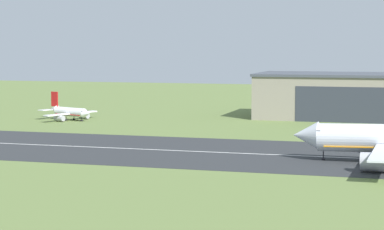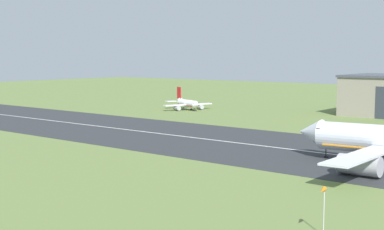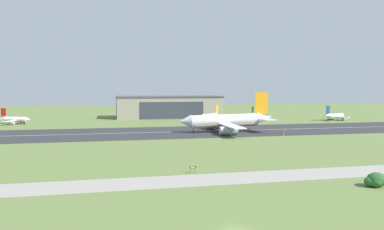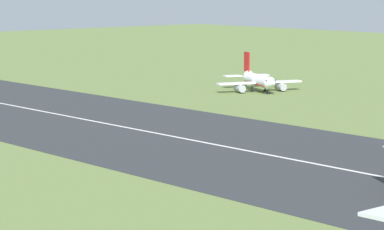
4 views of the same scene
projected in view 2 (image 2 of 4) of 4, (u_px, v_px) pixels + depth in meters
The scene contains 5 objects.
ground_plane at pixel (55, 195), 88.45m from camera, with size 749.24×749.24×0.00m, color olive.
runway_strip at pixel (258, 145), 137.90m from camera, with size 509.24×51.32×0.06m, color #2B2D30.
runway_centreline at pixel (258, 145), 137.90m from camera, with size 458.31×0.70×0.01m, color silver.
airplane_parked_far_east at pixel (187, 104), 230.07m from camera, with size 20.83×21.86×9.53m.
windsock_pole at pixel (323, 194), 66.98m from camera, with size 0.98×2.09×6.46m.
Camera 2 is at (71.72, 10.24, 22.78)m, focal length 50.00 mm.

